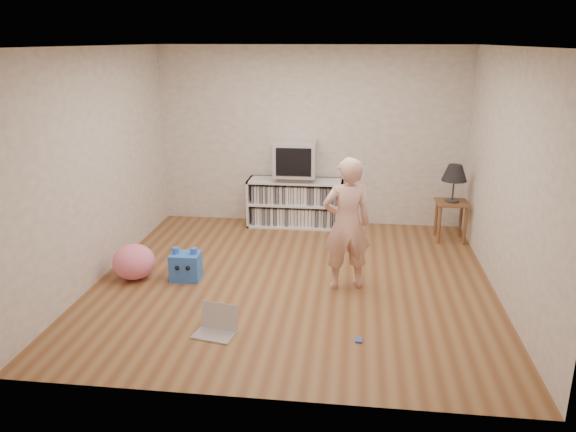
# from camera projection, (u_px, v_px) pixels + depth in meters

# --- Properties ---
(ground) EXTENTS (4.50, 4.50, 0.00)m
(ground) POSITION_uv_depth(u_px,v_px,m) (294.00, 281.00, 6.49)
(ground) COLOR brown
(ground) RESTS_ON ground
(walls) EXTENTS (4.52, 4.52, 2.60)m
(walls) POSITION_uv_depth(u_px,v_px,m) (294.00, 171.00, 6.10)
(walls) COLOR #B8AEA1
(walls) RESTS_ON ground
(ceiling) EXTENTS (4.50, 4.50, 0.01)m
(ceiling) POSITION_uv_depth(u_px,v_px,m) (294.00, 46.00, 5.70)
(ceiling) COLOR white
(ceiling) RESTS_ON walls
(media_unit) EXTENTS (1.40, 0.45, 0.70)m
(media_unit) POSITION_uv_depth(u_px,v_px,m) (295.00, 203.00, 8.33)
(media_unit) COLOR white
(media_unit) RESTS_ON ground
(dvd_deck) EXTENTS (0.45, 0.35, 0.07)m
(dvd_deck) POSITION_uv_depth(u_px,v_px,m) (295.00, 178.00, 8.20)
(dvd_deck) COLOR gray
(dvd_deck) RESTS_ON media_unit
(crt_tv) EXTENTS (0.60, 0.53, 0.50)m
(crt_tv) POSITION_uv_depth(u_px,v_px,m) (296.00, 158.00, 8.11)
(crt_tv) COLOR #B3B3B9
(crt_tv) RESTS_ON dvd_deck
(side_table) EXTENTS (0.42, 0.42, 0.55)m
(side_table) POSITION_uv_depth(u_px,v_px,m) (451.00, 211.00, 7.69)
(side_table) COLOR brown
(side_table) RESTS_ON ground
(table_lamp) EXTENTS (0.34, 0.34, 0.52)m
(table_lamp) POSITION_uv_depth(u_px,v_px,m) (455.00, 174.00, 7.53)
(table_lamp) COLOR #333333
(table_lamp) RESTS_ON side_table
(person) EXTENTS (0.62, 0.49, 1.49)m
(person) POSITION_uv_depth(u_px,v_px,m) (347.00, 224.00, 6.11)
(person) COLOR beige
(person) RESTS_ON ground
(laptop) EXTENTS (0.43, 0.37, 0.26)m
(laptop) POSITION_uv_depth(u_px,v_px,m) (217.00, 325.00, 5.33)
(laptop) COLOR silver
(laptop) RESTS_ON ground
(playing_cards) EXTENTS (0.07, 0.09, 0.02)m
(playing_cards) POSITION_uv_depth(u_px,v_px,m) (359.00, 340.00, 5.19)
(playing_cards) COLOR #4156AD
(playing_cards) RESTS_ON ground
(plush_blue) EXTENTS (0.35, 0.30, 0.39)m
(plush_blue) POSITION_uv_depth(u_px,v_px,m) (186.00, 266.00, 6.48)
(plush_blue) COLOR blue
(plush_blue) RESTS_ON ground
(plush_pink) EXTENTS (0.59, 0.59, 0.41)m
(plush_pink) POSITION_uv_depth(u_px,v_px,m) (134.00, 262.00, 6.49)
(plush_pink) COLOR pink
(plush_pink) RESTS_ON ground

